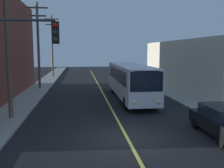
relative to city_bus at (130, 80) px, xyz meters
name	(u,v)px	position (x,y,z in m)	size (l,w,h in m)	color
ground_plane	(127,138)	(-2.20, -10.50, -1.82)	(120.00, 120.00, 0.00)	black
sidewalk_left	(24,102)	(-9.45, -0.50, -1.74)	(2.50, 90.00, 0.15)	gray
sidewalk_right	(184,98)	(5.05, -0.50, -1.74)	(2.50, 90.00, 0.15)	gray
lane_stripe_center	(102,92)	(-2.20, 4.50, -1.81)	(0.16, 60.00, 0.01)	#D8CC4C
building_right_warehouse	(219,64)	(12.30, 6.34, 1.02)	(12.00, 22.31, 5.68)	beige
city_bus	(130,80)	(0.00, 0.00, 0.00)	(2.57, 12.16, 3.20)	silver
parked_car_black	(222,121)	(2.80, -10.88, -0.98)	(1.90, 4.44, 1.62)	black
utility_pole_near	(6,26)	(-9.11, -6.08, 4.23)	(2.40, 0.28, 10.77)	brown
utility_pole_mid	(38,42)	(-9.32, 7.49, 3.72)	(2.40, 0.28, 9.79)	brown
utility_pole_far	(52,43)	(-9.29, 22.09, 3.98)	(2.40, 0.28, 10.27)	brown
traffic_signal_left_corner	(12,55)	(-7.61, -11.01, 2.49)	(3.75, 0.48, 6.00)	#2D2D33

